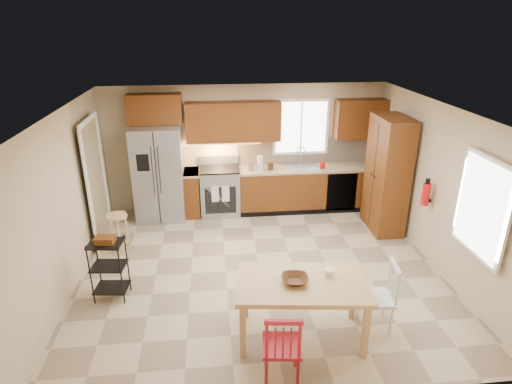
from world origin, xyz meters
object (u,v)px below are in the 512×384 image
object	(u,v)px
dining_table	(302,310)
table_jar	(329,274)
soap_bottle	(323,164)
chair_red	(282,344)
chair_white	(376,297)
fire_extinguisher	(426,194)
refrigerator	(159,173)
utility_cart	(109,269)
range_stove	(220,191)
bar_stool	(119,234)
pantry	(387,175)
table_bowl	(295,283)

from	to	relation	value
dining_table	table_jar	xyz separation A→B (m)	(0.34, 0.10, 0.42)
soap_bottle	dining_table	xyz separation A→B (m)	(-1.15, -3.64, -0.62)
chair_red	dining_table	bearing A→B (deg)	68.59
soap_bottle	dining_table	distance (m)	3.86
chair_white	chair_red	bearing A→B (deg)	125.19
fire_extinguisher	chair_white	distance (m)	2.22
chair_white	refrigerator	bearing A→B (deg)	46.40
dining_table	utility_cart	bearing A→B (deg)	163.79
fire_extinguisher	dining_table	size ratio (longest dim) A/B	0.23
range_stove	chair_white	xyz separation A→B (m)	(1.83, -3.67, -0.00)
fire_extinguisher	bar_stool	world-z (taller)	fire_extinguisher
fire_extinguisher	table_jar	distance (m)	2.54
dining_table	bar_stool	xyz separation A→B (m)	(-2.59, 2.31, -0.03)
refrigerator	pantry	xyz separation A→B (m)	(4.13, -0.93, 0.14)
chair_white	dining_table	bearing A→B (deg)	99.90
fire_extinguisher	utility_cart	xyz separation A→B (m)	(-4.78, -0.63, -0.65)
refrigerator	table_jar	size ratio (longest dim) A/B	13.72
chair_white	utility_cart	bearing A→B (deg)	80.53
range_stove	table_bowl	world-z (taller)	range_stove
chair_white	table_jar	distance (m)	0.70
table_bowl	table_jar	xyz separation A→B (m)	(0.44, 0.10, 0.03)
chair_white	bar_stool	world-z (taller)	chair_white
refrigerator	soap_bottle	size ratio (longest dim) A/B	9.53
fire_extinguisher	range_stove	bearing A→B (deg)	147.38
chair_white	table_bowl	distance (m)	1.09
pantry	bar_stool	xyz separation A→B (m)	(-4.70, -0.42, -0.70)
table_bowl	chair_red	bearing A→B (deg)	-111.24
refrigerator	soap_bottle	world-z (taller)	refrigerator
range_stove	table_bowl	xyz separation A→B (m)	(0.78, -3.72, 0.31)
chair_red	bar_stool	size ratio (longest dim) A/B	1.32
utility_cart	pantry	bearing A→B (deg)	26.36
soap_bottle	dining_table	size ratio (longest dim) A/B	0.12
fire_extinguisher	chair_red	world-z (taller)	fire_extinguisher
chair_red	table_jar	xyz separation A→B (m)	(0.69, 0.75, 0.34)
pantry	utility_cart	world-z (taller)	pantry
pantry	utility_cart	bearing A→B (deg)	-159.85
range_stove	fire_extinguisher	xyz separation A→B (m)	(3.18, -2.04, 0.64)
refrigerator	fire_extinguisher	xyz separation A→B (m)	(4.33, -1.98, 0.19)
chair_white	utility_cart	world-z (taller)	chair_white
refrigerator	pantry	bearing A→B (deg)	-12.62
pantry	chair_white	bearing A→B (deg)	-113.21
chair_red	table_bowl	bearing A→B (deg)	75.64
table_bowl	bar_stool	distance (m)	3.43
fire_extinguisher	bar_stool	size ratio (longest dim) A/B	0.52
bar_stool	utility_cart	size ratio (longest dim) A/B	0.76
range_stove	utility_cart	distance (m)	3.11
pantry	dining_table	world-z (taller)	pantry
table_jar	chair_red	bearing A→B (deg)	-132.74
soap_bottle	pantry	world-z (taller)	pantry
bar_stool	chair_red	bearing A→B (deg)	-37.37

